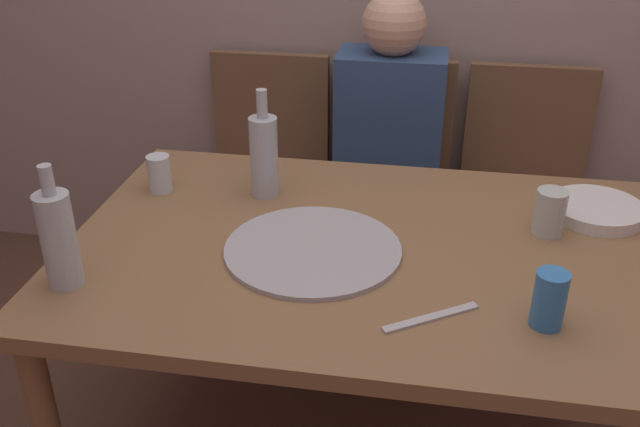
{
  "coord_description": "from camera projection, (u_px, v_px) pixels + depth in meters",
  "views": [
    {
      "loc": [
        0.13,
        -1.47,
        1.59
      ],
      "look_at": [
        -0.13,
        0.05,
        0.77
      ],
      "focal_mm": 39.68,
      "sensor_mm": 36.0,
      "label": 1
    }
  ],
  "objects": [
    {
      "name": "dining_table",
      "position": [
        369.0,
        270.0,
        1.74
      ],
      "size": [
        1.46,
        0.96,
        0.72
      ],
      "color": "olive",
      "rests_on": "ground_plane"
    },
    {
      "name": "pizza_tray",
      "position": [
        313.0,
        249.0,
        1.67
      ],
      "size": [
        0.42,
        0.42,
        0.01
      ],
      "primitive_type": "cylinder",
      "color": "#ADADB2",
      "rests_on": "dining_table"
    },
    {
      "name": "wine_bottle",
      "position": [
        58.0,
        238.0,
        1.5
      ],
      "size": [
        0.08,
        0.08,
        0.28
      ],
      "color": "#B2BCC1",
      "rests_on": "dining_table"
    },
    {
      "name": "beer_bottle",
      "position": [
        264.0,
        155.0,
        1.89
      ],
      "size": [
        0.08,
        0.08,
        0.3
      ],
      "color": "#B2BCC1",
      "rests_on": "dining_table"
    },
    {
      "name": "tumbler_near",
      "position": [
        159.0,
        174.0,
        1.94
      ],
      "size": [
        0.06,
        0.06,
        0.1
      ],
      "primitive_type": "cylinder",
      "color": "silver",
      "rests_on": "dining_table"
    },
    {
      "name": "tumbler_far",
      "position": [
        550.0,
        212.0,
        1.73
      ],
      "size": [
        0.08,
        0.08,
        0.12
      ],
      "primitive_type": "cylinder",
      "color": "#B7C6BC",
      "rests_on": "dining_table"
    },
    {
      "name": "soda_can",
      "position": [
        549.0,
        300.0,
        1.39
      ],
      "size": [
        0.07,
        0.07,
        0.12
      ],
      "primitive_type": "cylinder",
      "color": "#337AC1",
      "rests_on": "dining_table"
    },
    {
      "name": "plate_stack",
      "position": [
        596.0,
        210.0,
        1.83
      ],
      "size": [
        0.24,
        0.24,
        0.03
      ],
      "primitive_type": "cylinder",
      "color": "white",
      "rests_on": "dining_table"
    },
    {
      "name": "table_knife",
      "position": [
        431.0,
        318.0,
        1.44
      ],
      "size": [
        0.19,
        0.14,
        0.01
      ],
      "primitive_type": "cube",
      "rotation": [
        0.0,
        0.0,
        0.58
      ],
      "color": "#B7B7BC",
      "rests_on": "dining_table"
    },
    {
      "name": "chair_left",
      "position": [
        265.0,
        164.0,
        2.64
      ],
      "size": [
        0.44,
        0.44,
        0.9
      ],
      "rotation": [
        0.0,
        0.0,
        3.14
      ],
      "color": "brown",
      "rests_on": "ground_plane"
    },
    {
      "name": "chair_middle",
      "position": [
        388.0,
        173.0,
        2.57
      ],
      "size": [
        0.44,
        0.44,
        0.9
      ],
      "rotation": [
        0.0,
        0.0,
        3.14
      ],
      "color": "brown",
      "rests_on": "ground_plane"
    },
    {
      "name": "chair_right",
      "position": [
        524.0,
        182.0,
        2.5
      ],
      "size": [
        0.44,
        0.44,
        0.9
      ],
      "rotation": [
        0.0,
        0.0,
        3.14
      ],
      "color": "brown",
      "rests_on": "ground_plane"
    },
    {
      "name": "guest_in_sweater",
      "position": [
        386.0,
        157.0,
        2.38
      ],
      "size": [
        0.36,
        0.56,
        1.17
      ],
      "rotation": [
        0.0,
        0.0,
        3.14
      ],
      "color": "navy",
      "rests_on": "ground_plane"
    }
  ]
}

